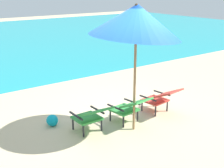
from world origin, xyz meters
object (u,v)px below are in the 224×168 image
lounge_chair_center (130,107)px  beach_umbrella_center (136,21)px  lounge_chair_right (161,97)px  lounge_chair_left (91,115)px  beach_ball (52,120)px

lounge_chair_center → beach_umbrella_center: size_ratio=0.35×
lounge_chair_center → lounge_chair_right: 0.96m
lounge_chair_right → lounge_chair_center: bearing=-178.9°
lounge_chair_left → lounge_chair_center: size_ratio=0.95×
lounge_chair_center → beach_umbrella_center: (-0.10, -0.26, 1.86)m
lounge_chair_right → beach_ball: lounge_chair_right is taller
beach_umbrella_center → lounge_chair_right: bearing=15.0°
lounge_chair_left → beach_umbrella_center: size_ratio=0.33×
lounge_chair_left → beach_umbrella_center: beach_umbrella_center is taller
lounge_chair_left → beach_ball: lounge_chair_left is taller
lounge_chair_left → lounge_chair_center: (0.92, -0.10, 0.00)m
lounge_chair_center → lounge_chair_right: bearing=1.1°
beach_umbrella_center → beach_ball: beach_umbrella_center is taller
lounge_chair_left → lounge_chair_right: bearing=-2.4°
lounge_chair_right → beach_umbrella_center: (-1.06, -0.28, 1.86)m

